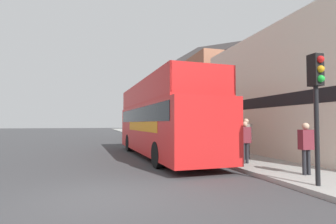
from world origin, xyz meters
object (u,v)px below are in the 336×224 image
at_px(traffic_signal, 317,89).
at_px(lamp_post_nearest, 207,93).
at_px(pedestrian_third, 246,135).
at_px(litter_bin, 227,144).
at_px(pedestrian_nearest, 306,143).
at_px(tour_bus, 161,124).
at_px(lamp_post_second, 166,101).
at_px(parked_car_ahead_of_bus, 141,136).
at_px(pedestrian_second, 245,138).

bearing_deg(traffic_signal, lamp_post_nearest, 90.76).
distance_m(pedestrian_third, litter_bin, 2.03).
bearing_deg(pedestrian_nearest, pedestrian_third, 87.31).
xyz_separation_m(tour_bus, traffic_signal, (2.21, -7.91, 0.93)).
bearing_deg(lamp_post_nearest, tour_bus, 150.25).
xyz_separation_m(tour_bus, lamp_post_second, (2.34, 7.31, 1.84)).
bearing_deg(pedestrian_nearest, traffic_signal, -123.07).
distance_m(parked_car_ahead_of_bus, traffic_signal, 17.11).
bearing_deg(tour_bus, traffic_signal, -76.75).
bearing_deg(traffic_signal, litter_bin, 80.98).
distance_m(pedestrian_second, litter_bin, 3.11).
relative_size(pedestrian_nearest, lamp_post_second, 0.33).
relative_size(tour_bus, pedestrian_second, 6.48).
distance_m(tour_bus, lamp_post_second, 7.89).
bearing_deg(pedestrian_second, pedestrian_nearest, -78.32).
relative_size(traffic_signal, litter_bin, 3.35).
relative_size(pedestrian_second, lamp_post_second, 0.34).
height_order(parked_car_ahead_of_bus, lamp_post_nearest, lamp_post_nearest).
height_order(lamp_post_nearest, lamp_post_second, lamp_post_second).
distance_m(pedestrian_nearest, lamp_post_nearest, 5.93).
bearing_deg(pedestrian_third, traffic_signal, -101.48).
distance_m(parked_car_ahead_of_bus, lamp_post_second, 3.82).
distance_m(pedestrian_nearest, pedestrian_third, 3.64).
xyz_separation_m(pedestrian_third, litter_bin, (0.09, 1.95, -0.56)).
xyz_separation_m(parked_car_ahead_of_bus, litter_bin, (2.77, -10.06, 0.01)).
xyz_separation_m(parked_car_ahead_of_bus, pedestrian_third, (2.67, -12.01, 0.57)).
bearing_deg(parked_car_ahead_of_bus, tour_bus, -94.36).
bearing_deg(pedestrian_third, lamp_post_nearest, 121.06).
height_order(parked_car_ahead_of_bus, lamp_post_second, lamp_post_second).
bearing_deg(pedestrian_nearest, lamp_post_second, 92.84).
bearing_deg(parked_car_ahead_of_bus, litter_bin, -75.59).
bearing_deg(tour_bus, pedestrian_second, -60.61).
relative_size(tour_bus, parked_car_ahead_of_bus, 2.53).
xyz_separation_m(pedestrian_nearest, traffic_signal, (-0.82, -1.27, 1.55)).
xyz_separation_m(parked_car_ahead_of_bus, lamp_post_nearest, (1.59, -10.21, 2.64)).
relative_size(tour_bus, lamp_post_nearest, 2.40).
bearing_deg(tour_bus, litter_bin, -20.22).
distance_m(tour_bus, pedestrian_nearest, 7.33).
bearing_deg(tour_bus, pedestrian_nearest, -67.82).
bearing_deg(parked_car_ahead_of_bus, pedestrian_third, -78.41).
relative_size(pedestrian_second, lamp_post_nearest, 0.37).
bearing_deg(pedestrian_nearest, lamp_post_nearest, 99.54).
bearing_deg(lamp_post_second, litter_bin, -83.48).
bearing_deg(tour_bus, pedestrian_third, -45.58).
height_order(pedestrian_nearest, pedestrian_second, pedestrian_second).
bearing_deg(tour_bus, lamp_post_second, 69.86).
bearing_deg(pedestrian_second, parked_car_ahead_of_bus, 98.57).
relative_size(pedestrian_third, lamp_post_nearest, 0.40).
xyz_separation_m(pedestrian_second, litter_bin, (0.80, 2.97, -0.48)).
bearing_deg(pedestrian_nearest, litter_bin, 87.30).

